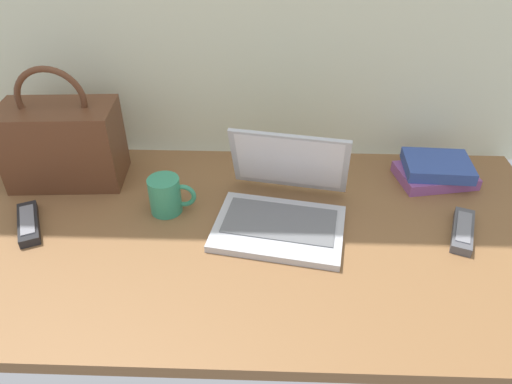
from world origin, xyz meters
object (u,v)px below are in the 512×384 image
object	(u,v)px
remote_control_near	(28,223)
handbag	(63,143)
coffee_mug	(166,195)
book_stack	(436,171)
remote_control_far	(463,231)
laptop	(282,204)

from	to	relation	value
remote_control_near	handbag	world-z (taller)	handbag
coffee_mug	book_stack	bearing A→B (deg)	12.78
handbag	remote_control_far	bearing A→B (deg)	-11.42
coffee_mug	handbag	world-z (taller)	handbag
remote_control_far	remote_control_near	bearing A→B (deg)	-179.54
remote_control_near	book_stack	world-z (taller)	book_stack
coffee_mug	handbag	bearing A→B (deg)	155.28
book_stack	laptop	bearing A→B (deg)	-156.43
book_stack	handbag	bearing A→B (deg)	-178.53
coffee_mug	remote_control_near	xyz separation A→B (m)	(-0.33, -0.08, -0.04)
handbag	book_stack	size ratio (longest dim) A/B	1.47
laptop	book_stack	world-z (taller)	laptop
laptop	remote_control_far	distance (m)	0.44
coffee_mug	remote_control_far	xyz separation A→B (m)	(0.73, -0.07, -0.04)
laptop	remote_control_near	size ratio (longest dim) A/B	2.14
coffee_mug	laptop	bearing A→B (deg)	-4.61
remote_control_near	handbag	xyz separation A→B (m)	(0.03, 0.22, 0.10)
coffee_mug	remote_control_near	world-z (taller)	coffee_mug
coffee_mug	handbag	size ratio (longest dim) A/B	0.36
coffee_mug	book_stack	distance (m)	0.74
laptop	remote_control_near	distance (m)	0.63
book_stack	remote_control_far	bearing A→B (deg)	-88.94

